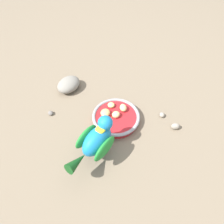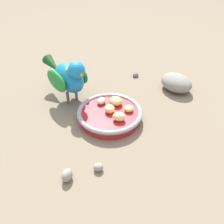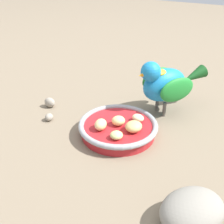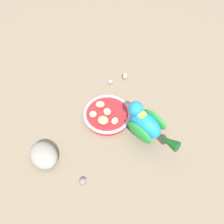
{
  "view_description": "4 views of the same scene",
  "coord_description": "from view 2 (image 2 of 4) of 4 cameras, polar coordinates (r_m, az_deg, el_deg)",
  "views": [
    {
      "loc": [
        -0.49,
        0.0,
        0.65
      ],
      "look_at": [
        0.0,
        0.03,
        0.05
      ],
      "focal_mm": 32.97,
      "sensor_mm": 36.0,
      "label": 1
    },
    {
      "loc": [
        0.17,
        -0.51,
        0.45
      ],
      "look_at": [
        0.01,
        -0.01,
        0.04
      ],
      "focal_mm": 39.49,
      "sensor_mm": 36.0,
      "label": 2
    },
    {
      "loc": [
        0.48,
        0.26,
        0.37
      ],
      "look_at": [
        -0.02,
        -0.01,
        0.04
      ],
      "focal_mm": 44.61,
      "sensor_mm": 36.0,
      "label": 3
    },
    {
      "loc": [
        -0.13,
        0.47,
        0.68
      ],
      "look_at": [
        -0.02,
        0.03,
        0.07
      ],
      "focal_mm": 33.94,
      "sensor_mm": 36.0,
      "label": 4
    }
  ],
  "objects": [
    {
      "name": "feeding_bowl",
      "position": [
        0.7,
        -0.25,
        -0.62
      ],
      "size": [
        0.18,
        0.18,
        0.03
      ],
      "color": "#AD1E23",
      "rests_on": "ground_plane"
    },
    {
      "name": "rock_large",
      "position": [
        0.85,
        14.68,
        6.59
      ],
      "size": [
        0.14,
        0.13,
        0.05
      ],
      "primitive_type": "ellipsoid",
      "rotation": [
        0.0,
        0.0,
        5.71
      ],
      "color": "gray",
      "rests_on": "ground_plane"
    },
    {
      "name": "apple_piece_1",
      "position": [
        0.69,
        3.89,
        0.82
      ],
      "size": [
        0.03,
        0.03,
        0.02
      ],
      "primitive_type": "ellipsoid",
      "rotation": [
        0.0,
        0.0,
        1.82
      ],
      "color": "#C6D17A",
      "rests_on": "feeding_bowl"
    },
    {
      "name": "ground_plane",
      "position": [
        0.7,
        -0.87,
        -2.34
      ],
      "size": [
        4.0,
        4.0,
        0.0
      ],
      "primitive_type": "plane",
      "color": "#756651"
    },
    {
      "name": "pebble_1",
      "position": [
        0.56,
        -10.37,
        -14.19
      ],
      "size": [
        0.02,
        0.03,
        0.03
      ],
      "primitive_type": "ellipsoid",
      "rotation": [
        0.0,
        0.0,
        4.72
      ],
      "color": "gray",
      "rests_on": "ground_plane"
    },
    {
      "name": "apple_piece_2",
      "position": [
        0.69,
        -0.16,
        0.66
      ],
      "size": [
        0.04,
        0.04,
        0.02
      ],
      "primitive_type": "ellipsoid",
      "rotation": [
        0.0,
        0.0,
        5.3
      ],
      "color": "#E5C67F",
      "rests_on": "feeding_bowl"
    },
    {
      "name": "pebble_2",
      "position": [
        0.91,
        5.47,
        8.61
      ],
      "size": [
        0.03,
        0.03,
        0.02
      ],
      "primitive_type": "ellipsoid",
      "rotation": [
        0.0,
        0.0,
        3.99
      ],
      "color": "slate",
      "rests_on": "ground_plane"
    },
    {
      "name": "pebble_0",
      "position": [
        0.57,
        -3.19,
        -12.63
      ],
      "size": [
        0.03,
        0.02,
        0.02
      ],
      "primitive_type": "ellipsoid",
      "rotation": [
        0.0,
        0.0,
        0.26
      ],
      "color": "gray",
      "rests_on": "ground_plane"
    },
    {
      "name": "apple_piece_3",
      "position": [
        0.72,
        -2.51,
        2.59
      ],
      "size": [
        0.03,
        0.03,
        0.02
      ],
      "primitive_type": "ellipsoid",
      "rotation": [
        0.0,
        0.0,
        1.42
      ],
      "color": "beige",
      "rests_on": "feeding_bowl"
    },
    {
      "name": "apple_piece_0",
      "position": [
        0.66,
        1.62,
        -1.1
      ],
      "size": [
        0.04,
        0.03,
        0.02
      ],
      "primitive_type": "ellipsoid",
      "rotation": [
        0.0,
        0.0,
        3.36
      ],
      "color": "#E5C67F",
      "rests_on": "feeding_bowl"
    },
    {
      "name": "parrot",
      "position": [
        0.75,
        -10.13,
        8.25
      ],
      "size": [
        0.19,
        0.15,
        0.15
      ],
      "rotation": [
        0.0,
        0.0,
        -0.57
      ],
      "color": "#59544C",
      "rests_on": "ground_plane"
    },
    {
      "name": "apple_piece_4",
      "position": [
        0.72,
        0.88,
        2.57
      ],
      "size": [
        0.05,
        0.05,
        0.02
      ],
      "primitive_type": "ellipsoid",
      "rotation": [
        0.0,
        0.0,
        2.84
      ],
      "color": "tan",
      "rests_on": "feeding_bowl"
    }
  ]
}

